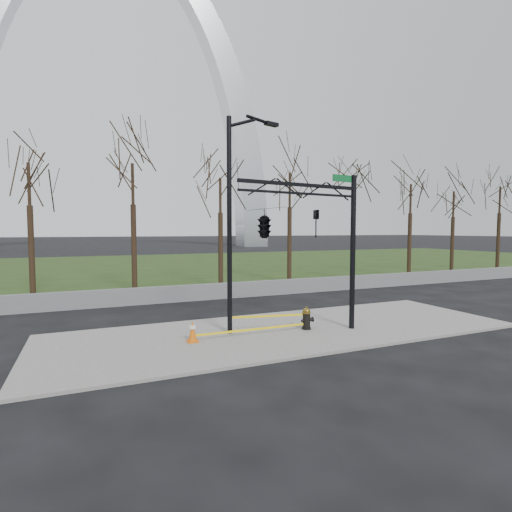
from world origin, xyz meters
name	(u,v)px	position (x,y,z in m)	size (l,w,h in m)	color
ground	(287,332)	(0.00, 0.00, 0.00)	(500.00, 500.00, 0.00)	black
sidewalk	(287,331)	(0.00, 0.00, 0.05)	(18.00, 6.00, 0.10)	slate
grass_strip	(158,266)	(0.00, 30.00, 0.03)	(120.00, 40.00, 0.06)	#203112
guardrail	(222,291)	(0.00, 8.00, 0.45)	(60.00, 0.30, 0.90)	#59595B
gateway_arch	(119,93)	(0.00, 75.00, 32.50)	(66.00, 6.00, 65.00)	silver
tree_row	(256,224)	(3.90, 12.00, 4.34)	(53.81, 4.00, 8.68)	black
fire_hydrant	(307,319)	(0.70, -0.26, 0.51)	(0.55, 0.36, 0.88)	black
traffic_cone	(193,331)	(-3.78, -0.21, 0.47)	(0.38, 0.38, 0.73)	#D75C0B
street_light	(234,209)	(-2.00, 0.43, 4.69)	(2.35, 0.79, 8.21)	black
traffic_signal_mast	(283,223)	(-0.83, -1.22, 4.15)	(5.07, 2.53, 6.00)	black
caution_tape	(259,324)	(-1.24, -0.12, 0.46)	(4.46, 0.64, 0.45)	yellow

